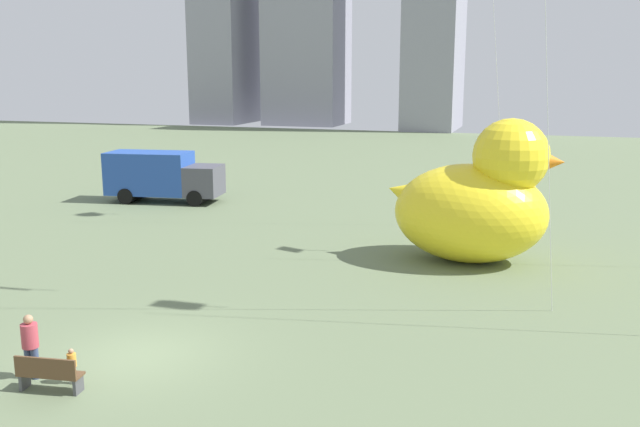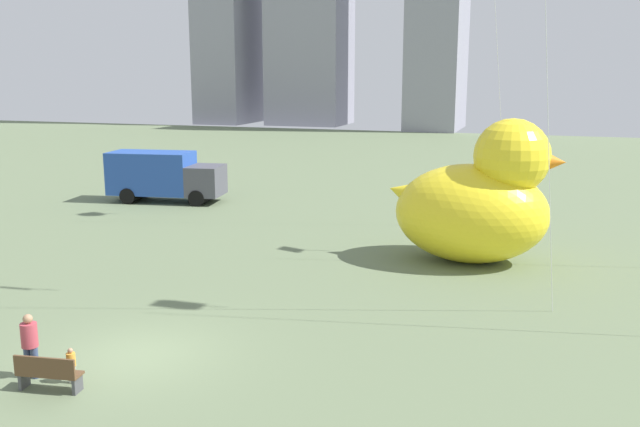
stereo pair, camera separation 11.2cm
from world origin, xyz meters
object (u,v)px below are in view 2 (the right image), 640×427
(giant_inflatable_duck, at_px, (478,202))
(box_truck, at_px, (164,176))
(park_bench, at_px, (48,373))
(person_child, at_px, (71,364))
(person_adult, at_px, (30,343))

(giant_inflatable_duck, relative_size, box_truck, 1.01)
(park_bench, relative_size, box_truck, 0.23)
(person_child, height_order, box_truck, box_truck)
(person_child, relative_size, box_truck, 0.13)
(park_bench, relative_size, giant_inflatable_duck, 0.23)
(giant_inflatable_duck, bearing_deg, park_bench, -119.72)
(park_bench, xyz_separation_m, person_child, (0.23, 0.55, 0.02))
(park_bench, distance_m, person_child, 0.60)
(park_bench, height_order, person_child, park_bench)
(person_adult, bearing_deg, park_bench, -29.37)
(park_bench, xyz_separation_m, box_truck, (-9.98, 22.02, 0.98))
(box_truck, bearing_deg, park_bench, -65.62)
(park_bench, bearing_deg, box_truck, 114.38)
(park_bench, xyz_separation_m, giant_inflatable_duck, (8.34, 14.61, 1.93))
(person_child, height_order, giant_inflatable_duck, giant_inflatable_duck)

